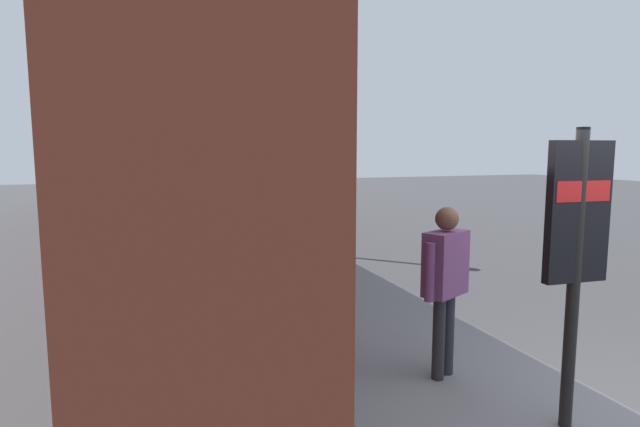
{
  "coord_description": "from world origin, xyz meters",
  "views": [
    {
      "loc": [
        -2.99,
        3.93,
        2.35
      ],
      "look_at": [
        2.69,
        1.95,
        1.6
      ],
      "focal_mm": 28.78,
      "sensor_mm": 36.0,
      "label": 1
    }
  ],
  "objects_px": {
    "pedestrian_by_facade": "(273,221)",
    "pedestrian_near_bus": "(445,274)",
    "bicycle_beside_lamp": "(258,303)",
    "bicycle_under_window": "(271,329)",
    "pedestrian_crossing_street": "(289,206)",
    "bicycle_nearest_sign": "(236,283)",
    "street_lamp": "(315,116)",
    "transit_info_sign": "(577,232)"
  },
  "relations": [
    {
      "from": "bicycle_under_window",
      "to": "street_lamp",
      "type": "distance_m",
      "value": 6.79
    },
    {
      "from": "bicycle_under_window",
      "to": "pedestrian_near_bus",
      "type": "height_order",
      "value": "pedestrian_near_bus"
    },
    {
      "from": "pedestrian_crossing_street",
      "to": "pedestrian_near_bus",
      "type": "bearing_deg",
      "value": 177.76
    },
    {
      "from": "bicycle_under_window",
      "to": "pedestrian_crossing_street",
      "type": "xyz_separation_m",
      "value": [
        5.61,
        -1.79,
        0.62
      ]
    },
    {
      "from": "bicycle_under_window",
      "to": "bicycle_beside_lamp",
      "type": "xyz_separation_m",
      "value": [
        0.91,
        -0.07,
        0.0
      ]
    },
    {
      "from": "bicycle_beside_lamp",
      "to": "bicycle_nearest_sign",
      "type": "height_order",
      "value": "same"
    },
    {
      "from": "bicycle_beside_lamp",
      "to": "street_lamp",
      "type": "bearing_deg",
      "value": -25.87
    },
    {
      "from": "bicycle_beside_lamp",
      "to": "transit_info_sign",
      "type": "relative_size",
      "value": 0.74
    },
    {
      "from": "pedestrian_near_bus",
      "to": "transit_info_sign",
      "type": "bearing_deg",
      "value": -158.75
    },
    {
      "from": "transit_info_sign",
      "to": "pedestrian_by_facade",
      "type": "height_order",
      "value": "transit_info_sign"
    },
    {
      "from": "pedestrian_crossing_street",
      "to": "pedestrian_by_facade",
      "type": "relative_size",
      "value": 1.04
    },
    {
      "from": "transit_info_sign",
      "to": "street_lamp",
      "type": "bearing_deg",
      "value": -3.37
    },
    {
      "from": "bicycle_under_window",
      "to": "transit_info_sign",
      "type": "xyz_separation_m",
      "value": [
        -1.94,
        -1.98,
        1.21
      ]
    },
    {
      "from": "street_lamp",
      "to": "pedestrian_by_facade",
      "type": "bearing_deg",
      "value": 143.78
    },
    {
      "from": "street_lamp",
      "to": "transit_info_sign",
      "type": "bearing_deg",
      "value": 176.63
    },
    {
      "from": "pedestrian_by_facade",
      "to": "pedestrian_near_bus",
      "type": "bearing_deg",
      "value": -173.14
    },
    {
      "from": "bicycle_beside_lamp",
      "to": "pedestrian_by_facade",
      "type": "bearing_deg",
      "value": -17.53
    },
    {
      "from": "bicycle_under_window",
      "to": "street_lamp",
      "type": "height_order",
      "value": "street_lamp"
    },
    {
      "from": "bicycle_nearest_sign",
      "to": "street_lamp",
      "type": "xyz_separation_m",
      "value": [
        3.85,
        -2.46,
        2.56
      ]
    },
    {
      "from": "bicycle_nearest_sign",
      "to": "transit_info_sign",
      "type": "bearing_deg",
      "value": -152.72
    },
    {
      "from": "bicycle_under_window",
      "to": "bicycle_nearest_sign",
      "type": "relative_size",
      "value": 1.0
    },
    {
      "from": "bicycle_under_window",
      "to": "bicycle_beside_lamp",
      "type": "relative_size",
      "value": 1.0
    },
    {
      "from": "bicycle_under_window",
      "to": "pedestrian_by_facade",
      "type": "xyz_separation_m",
      "value": [
        3.82,
        -0.98,
        0.58
      ]
    },
    {
      "from": "bicycle_beside_lamp",
      "to": "pedestrian_crossing_street",
      "type": "distance_m",
      "value": 5.04
    },
    {
      "from": "bicycle_nearest_sign",
      "to": "transit_info_sign",
      "type": "height_order",
      "value": "transit_info_sign"
    },
    {
      "from": "pedestrian_crossing_street",
      "to": "pedestrian_near_bus",
      "type": "distance_m",
      "value": 6.43
    },
    {
      "from": "pedestrian_near_bus",
      "to": "street_lamp",
      "type": "height_order",
      "value": "street_lamp"
    },
    {
      "from": "bicycle_beside_lamp",
      "to": "pedestrian_crossing_street",
      "type": "relative_size",
      "value": 1.07
    },
    {
      "from": "bicycle_under_window",
      "to": "bicycle_beside_lamp",
      "type": "bearing_deg",
      "value": -4.19
    },
    {
      "from": "pedestrian_crossing_street",
      "to": "bicycle_nearest_sign",
      "type": "bearing_deg",
      "value": 153.66
    },
    {
      "from": "bicycle_under_window",
      "to": "transit_info_sign",
      "type": "height_order",
      "value": "transit_info_sign"
    },
    {
      "from": "bicycle_under_window",
      "to": "street_lamp",
      "type": "xyz_separation_m",
      "value": [
        5.79,
        -2.43,
        2.56
      ]
    },
    {
      "from": "transit_info_sign",
      "to": "pedestrian_by_facade",
      "type": "bearing_deg",
      "value": 9.8
    },
    {
      "from": "bicycle_under_window",
      "to": "bicycle_beside_lamp",
      "type": "height_order",
      "value": "same"
    },
    {
      "from": "bicycle_nearest_sign",
      "to": "pedestrian_crossing_street",
      "type": "xyz_separation_m",
      "value": [
        3.67,
        -1.82,
        0.62
      ]
    },
    {
      "from": "street_lamp",
      "to": "bicycle_beside_lamp",
      "type": "bearing_deg",
      "value": 154.13
    },
    {
      "from": "bicycle_under_window",
      "to": "bicycle_beside_lamp",
      "type": "distance_m",
      "value": 0.92
    },
    {
      "from": "bicycle_nearest_sign",
      "to": "bicycle_beside_lamp",
      "type": "bearing_deg",
      "value": -174.97
    },
    {
      "from": "pedestrian_near_bus",
      "to": "pedestrian_by_facade",
      "type": "xyz_separation_m",
      "value": [
        4.63,
        0.56,
        -0.06
      ]
    },
    {
      "from": "street_lamp",
      "to": "pedestrian_near_bus",
      "type": "bearing_deg",
      "value": 172.32
    },
    {
      "from": "bicycle_under_window",
      "to": "pedestrian_near_bus",
      "type": "distance_m",
      "value": 1.86
    },
    {
      "from": "bicycle_beside_lamp",
      "to": "bicycle_nearest_sign",
      "type": "xyz_separation_m",
      "value": [
        1.03,
        0.09,
        0.0
      ]
    }
  ]
}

